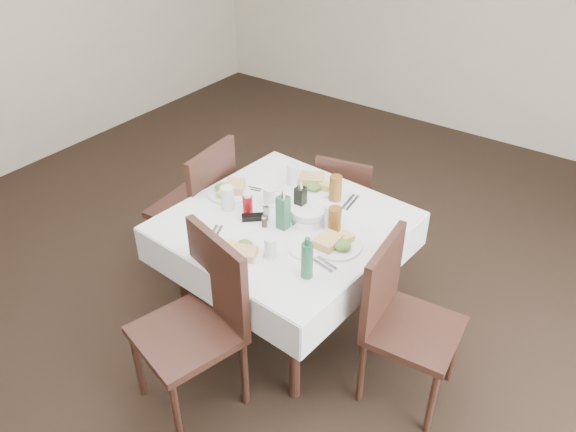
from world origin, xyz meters
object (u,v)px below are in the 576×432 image
object	(u,v)px
oil_cruet_dark	(300,200)
green_bottle	(307,260)
oil_cruet_green	(283,211)
bread_basket	(308,214)
chair_east	(399,313)
coffee_mug	(270,196)
chair_west	(201,201)
water_s	(270,248)
chair_north	(345,200)
water_n	(293,175)
chair_south	(201,314)
water_e	(331,217)
ketchup_bottle	(248,204)
water_w	(228,198)
dining_table	(285,232)

from	to	relation	value
oil_cruet_dark	green_bottle	distance (m)	0.55
oil_cruet_green	bread_basket	bearing A→B (deg)	64.59
bread_basket	chair_east	bearing A→B (deg)	-13.68
oil_cruet_dark	coffee_mug	world-z (taller)	oil_cruet_dark
chair_west	water_s	world-z (taller)	chair_west
coffee_mug	chair_north	bearing A→B (deg)	79.17
water_n	oil_cruet_dark	bearing A→B (deg)	-47.53
water_s	chair_east	bearing A→B (deg)	19.55
chair_south	water_s	distance (m)	0.49
chair_north	chair_west	xyz separation A→B (m)	(-0.71, -0.71, 0.09)
chair_east	oil_cruet_green	size ratio (longest dim) A/B	3.73
water_s	bread_basket	distance (m)	0.40
chair_north	oil_cruet_green	size ratio (longest dim) A/B	3.24
chair_north	chair_south	world-z (taller)	chair_south
water_s	water_e	bearing A→B (deg)	73.91
water_s	ketchup_bottle	xyz separation A→B (m)	(-0.36, 0.26, 0.00)
chair_north	water_s	bearing A→B (deg)	-80.56
water_e	bread_basket	distance (m)	0.15
chair_east	oil_cruet_green	world-z (taller)	oil_cruet_green
water_w	ketchup_bottle	bearing A→B (deg)	16.57
chair_south	water_s	size ratio (longest dim) A/B	8.71
water_s	oil_cruet_dark	size ratio (longest dim) A/B	0.50
water_e	oil_cruet_dark	bearing A→B (deg)	176.84
chair_west	water_s	xyz separation A→B (m)	(0.90, -0.40, 0.26)
chair_west	chair_south	bearing A→B (deg)	-46.87
water_e	coffee_mug	xyz separation A→B (m)	(-0.43, 0.02, -0.03)
dining_table	water_e	xyz separation A→B (m)	(0.25, 0.09, 0.16)
ketchup_bottle	oil_cruet_dark	bearing A→B (deg)	31.34
bread_basket	coffee_mug	xyz separation A→B (m)	(-0.29, 0.02, 0.01)
water_n	water_s	world-z (taller)	water_n
dining_table	green_bottle	bearing A→B (deg)	-41.60
water_n	water_w	bearing A→B (deg)	-109.77
chair_north	green_bottle	xyz separation A→B (m)	(0.43, -1.13, 0.39)
water_s	coffee_mug	world-z (taller)	water_s
chair_south	green_bottle	world-z (taller)	chair_south
chair_east	oil_cruet_dark	xyz separation A→B (m)	(-0.75, 0.18, 0.32)
bread_basket	oil_cruet_dark	size ratio (longest dim) A/B	1.00
oil_cruet_dark	ketchup_bottle	world-z (taller)	oil_cruet_dark
water_s	oil_cruet_dark	world-z (taller)	oil_cruet_dark
water_e	chair_west	bearing A→B (deg)	-179.91
ketchup_bottle	chair_west	bearing A→B (deg)	164.71
chair_west	coffee_mug	distance (m)	0.63
chair_east	ketchup_bottle	distance (m)	1.05
water_s	coffee_mug	xyz separation A→B (m)	(-0.32, 0.42, -0.01)
water_s	ketchup_bottle	distance (m)	0.44
chair_west	bread_basket	bearing A→B (deg)	-0.17
dining_table	coffee_mug	world-z (taller)	coffee_mug
chair_south	ketchup_bottle	world-z (taller)	chair_south
oil_cruet_green	green_bottle	xyz separation A→B (m)	(0.34, -0.27, -0.01)
oil_cruet_dark	oil_cruet_green	world-z (taller)	oil_cruet_green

